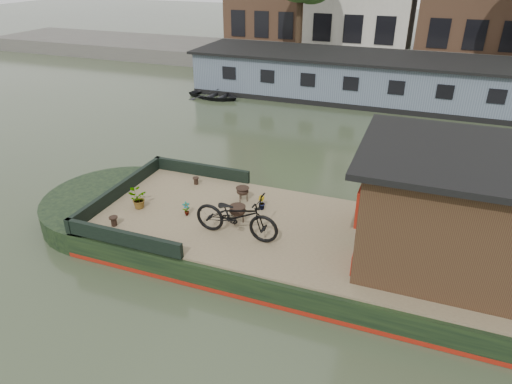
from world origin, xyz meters
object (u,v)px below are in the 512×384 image
(potted_plant_a, at_px, (186,209))
(dinghy, at_px, (214,93))
(brazier_rear, at_px, (243,194))
(bicycle, at_px, (236,216))
(brazier_front, at_px, (238,214))
(cabin, at_px, (457,209))

(potted_plant_a, relative_size, dinghy, 0.14)
(potted_plant_a, xyz_separation_m, brazier_rear, (1.02, 1.16, 0.02))
(bicycle, distance_m, brazier_front, 0.66)
(cabin, distance_m, potted_plant_a, 6.07)
(brazier_front, bearing_deg, dinghy, 117.84)
(cabin, xyz_separation_m, bicycle, (-4.46, -0.70, -0.70))
(brazier_front, distance_m, dinghy, 13.19)
(brazier_rear, bearing_deg, bicycle, -72.63)
(dinghy, bearing_deg, cabin, -126.75)
(potted_plant_a, bearing_deg, cabin, 2.72)
(cabin, height_order, potted_plant_a, cabin)
(brazier_front, xyz_separation_m, dinghy, (-6.15, 11.65, -0.59))
(bicycle, xyz_separation_m, potted_plant_a, (-1.51, 0.41, -0.34))
(brazier_rear, bearing_deg, cabin, -10.00)
(cabin, height_order, brazier_rear, cabin)
(cabin, xyz_separation_m, brazier_front, (-4.66, -0.15, -1.01))
(cabin, relative_size, brazier_rear, 10.15)
(cabin, xyz_separation_m, brazier_rear, (-4.95, 0.87, -1.03))
(cabin, height_order, bicycle, cabin)
(bicycle, height_order, dinghy, bicycle)
(bicycle, relative_size, brazier_rear, 5.07)
(brazier_rear, bearing_deg, dinghy, 118.89)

